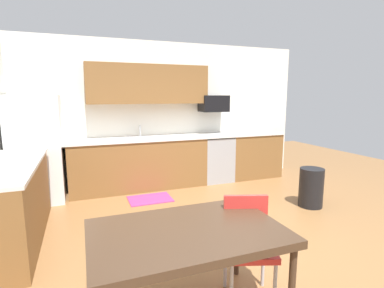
# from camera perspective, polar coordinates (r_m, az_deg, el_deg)

# --- Properties ---
(ground_plane) EXTENTS (12.00, 12.00, 0.00)m
(ground_plane) POSITION_cam_1_polar(r_m,az_deg,el_deg) (3.73, 5.72, -17.79)
(ground_plane) COLOR olive
(wall_back) EXTENTS (5.80, 0.10, 2.70)m
(wall_back) POSITION_cam_1_polar(r_m,az_deg,el_deg) (5.82, -5.79, 5.88)
(wall_back) COLOR white
(wall_back) RESTS_ON ground
(cabinet_run_back) EXTENTS (2.44, 0.60, 0.90)m
(cabinet_run_back) POSITION_cam_1_polar(r_m,az_deg,el_deg) (5.49, -10.06, -3.92)
(cabinet_run_back) COLOR brown
(cabinet_run_back) RESTS_ON ground
(cabinet_run_back_right) EXTENTS (1.11, 0.60, 0.90)m
(cabinet_run_back_right) POSITION_cam_1_polar(r_m,az_deg,el_deg) (6.36, 11.48, -2.15)
(cabinet_run_back_right) COLOR brown
(cabinet_run_back_right) RESTS_ON ground
(cabinet_run_left) EXTENTS (0.60, 2.00, 0.90)m
(cabinet_run_left) POSITION_cam_1_polar(r_m,az_deg,el_deg) (4.04, -31.51, -10.05)
(cabinet_run_left) COLOR brown
(cabinet_run_left) RESTS_ON ground
(countertop_back) EXTENTS (4.80, 0.64, 0.04)m
(countertop_back) POSITION_cam_1_polar(r_m,az_deg,el_deg) (5.52, -4.78, 1.23)
(countertop_back) COLOR silver
(countertop_back) RESTS_ON cabinet_run_back
(countertop_left) EXTENTS (0.64, 2.00, 0.04)m
(countertop_left) POSITION_cam_1_polar(r_m,az_deg,el_deg) (3.92, -32.10, -3.53)
(countertop_left) COLOR silver
(countertop_left) RESTS_ON cabinet_run_left
(upper_cabinets_back) EXTENTS (2.20, 0.34, 0.70)m
(upper_cabinets_back) POSITION_cam_1_polar(r_m,az_deg,el_deg) (5.53, -8.35, 11.36)
(upper_cabinets_back) COLOR brown
(refrigerator) EXTENTS (0.76, 0.70, 1.71)m
(refrigerator) POSITION_cam_1_polar(r_m,az_deg,el_deg) (5.29, -27.83, -0.90)
(refrigerator) COLOR white
(refrigerator) RESTS_ON ground
(oven_range) EXTENTS (0.60, 0.60, 0.91)m
(oven_range) POSITION_cam_1_polar(r_m,az_deg,el_deg) (5.95, 4.48, -2.73)
(oven_range) COLOR #999BA0
(oven_range) RESTS_ON ground
(microwave) EXTENTS (0.54, 0.36, 0.32)m
(microwave) POSITION_cam_1_polar(r_m,az_deg,el_deg) (5.91, 4.20, 7.80)
(microwave) COLOR black
(sink_basin) EXTENTS (0.48, 0.40, 0.14)m
(sink_basin) POSITION_cam_1_polar(r_m,az_deg,el_deg) (5.42, -9.59, 0.55)
(sink_basin) COLOR #A5A8AD
(sink_basin) RESTS_ON countertop_back
(sink_faucet) EXTENTS (0.02, 0.02, 0.24)m
(sink_faucet) POSITION_cam_1_polar(r_m,az_deg,el_deg) (5.57, -9.99, 2.44)
(sink_faucet) COLOR #B2B5BA
(sink_faucet) RESTS_ON countertop_back
(dining_table) EXTENTS (1.40, 0.90, 0.74)m
(dining_table) POSITION_cam_1_polar(r_m,az_deg,el_deg) (2.26, -0.93, -17.51)
(dining_table) COLOR #422D1E
(dining_table) RESTS_ON ground
(chair_near_table) EXTENTS (0.51, 0.51, 0.85)m
(chair_near_table) POSITION_cam_1_polar(r_m,az_deg,el_deg) (2.65, 10.69, -17.58)
(chair_near_table) COLOR red
(chair_near_table) RESTS_ON ground
(trash_bin) EXTENTS (0.36, 0.36, 0.60)m
(trash_bin) POSITION_cam_1_polar(r_m,az_deg,el_deg) (4.94, 22.02, -7.79)
(trash_bin) COLOR black
(trash_bin) RESTS_ON ground
(floor_mat) EXTENTS (0.70, 0.50, 0.01)m
(floor_mat) POSITION_cam_1_polar(r_m,az_deg,el_deg) (5.01, -8.10, -10.47)
(floor_mat) COLOR #CC3372
(floor_mat) RESTS_ON ground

